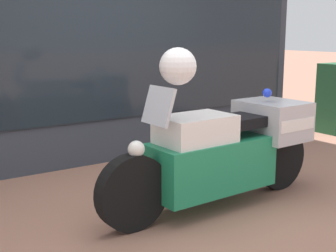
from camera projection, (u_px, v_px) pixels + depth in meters
ground_plane at (180, 209)px, 4.32m from camera, size 60.00×60.00×0.00m
window_display at (117, 118)px, 6.11m from camera, size 5.12×0.30×2.11m
paramedic_motorcycle at (226, 149)px, 4.37m from camera, size 2.43×0.67×1.17m
white_helmet at (178, 66)px, 3.88m from camera, size 0.31×0.31×0.31m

